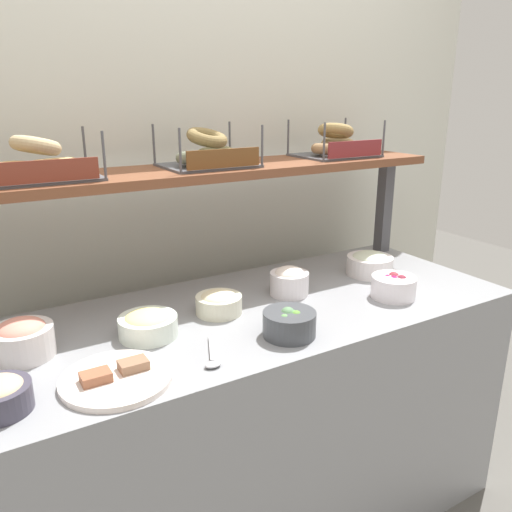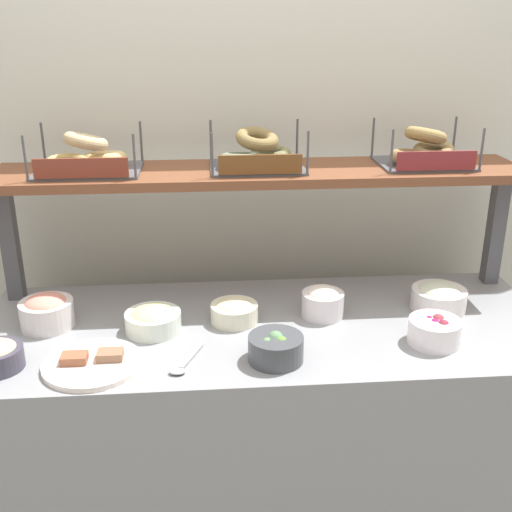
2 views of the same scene
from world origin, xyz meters
The scene contains 16 objects.
back_wall centered at (0.00, 0.55, 1.20)m, with size 2.98×0.06×2.40m, color silver.
deli_counter centered at (0.00, 0.00, 0.42)m, with size 1.78×0.70×0.85m, color gray.
shelf_riser_right centered at (0.83, 0.27, 1.05)m, with size 0.05×0.05×0.40m, color #4C4C51.
upper_shelf centered at (0.00, 0.27, 1.26)m, with size 1.74×0.32×0.03m, color brown.
bowl_cream_cheese centered at (0.18, 0.05, 0.90)m, with size 0.13×0.13×0.10m.
bowl_beet_salad centered at (0.47, -0.16, 0.89)m, with size 0.15×0.15×0.08m.
bowl_veggie_mix centered at (0.00, -0.22, 0.89)m, with size 0.15×0.15×0.08m.
bowl_scallion_spread centered at (0.56, 0.06, 0.89)m, with size 0.18×0.18×0.09m.
bowl_lox_spread centered at (-0.68, 0.04, 0.90)m, with size 0.16×0.16×0.11m.
bowl_potato_salad centered at (-0.10, 0.03, 0.89)m, with size 0.15×0.15×0.07m.
bowl_egg_salad centered at (-0.35, -0.01, 0.89)m, with size 0.17×0.17×0.08m.
serving_plate_white centered at (-0.50, -0.21, 0.86)m, with size 0.27×0.27×0.04m.
serving_spoon_near_plate centered at (-0.25, -0.23, 0.86)m, with size 0.09×0.16×0.01m.
bagel_basket_plain centered at (-0.55, 0.27, 1.32)m, with size 0.33×0.25×0.14m.
bagel_basket_poppy centered at (-0.01, 0.27, 1.33)m, with size 0.30×0.25×0.14m.
bagel_basket_everything centered at (0.55, 0.28, 1.33)m, with size 0.30×0.26×0.14m.
Camera 1 is at (-0.77, -1.33, 1.52)m, focal length 36.09 mm.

